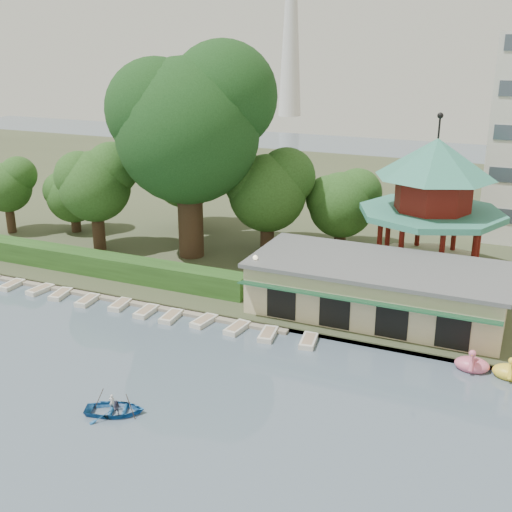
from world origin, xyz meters
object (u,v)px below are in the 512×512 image
Objects in this scene: big_tree at (190,120)px; rowboat_with_passengers at (114,406)px; boathouse at (377,288)px; dock at (95,293)px; pavilion at (433,194)px.

big_tree is 3.50× the size of rowboat_with_passengers.
big_tree is at bearing 109.23° from rowboat_with_passengers.
rowboat_with_passengers is (8.66, -24.82, -12.48)m from big_tree.
dock is at bearing -167.76° from boathouse.
big_tree is at bearing 73.91° from dock.
rowboat_with_passengers is at bearing -49.40° from dock.
rowboat_with_passengers is at bearing -118.68° from boathouse.
rowboat_with_passengers is at bearing -70.77° from big_tree.
big_tree reaches higher than rowboat_with_passengers.
boathouse is at bearing -18.33° from big_tree.
pavilion is at bearing 66.96° from rowboat_with_passengers.
boathouse is (22.00, 4.77, 2.25)m from dock.
pavilion is 0.70× the size of big_tree.
boathouse is at bearing 12.24° from dock.
boathouse is at bearing 61.32° from rowboat_with_passengers.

